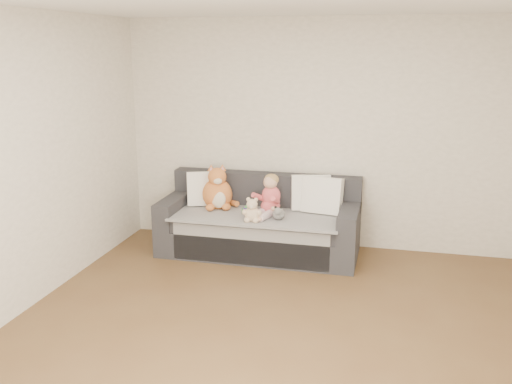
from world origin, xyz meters
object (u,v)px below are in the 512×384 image
sippy_cup (246,210)px  plush_cat (218,191)px  toddler (269,198)px  sofa (260,226)px  teddy_bear (252,212)px

sippy_cup → plush_cat: bearing=153.0°
toddler → sofa: bearing=168.6°
sofa → teddy_bear: size_ratio=8.23×
sofa → sippy_cup: bearing=-127.2°
sofa → teddy_bear: bearing=-89.7°
teddy_bear → plush_cat: bearing=137.1°
sofa → toddler: size_ratio=4.71×
plush_cat → sippy_cup: (0.39, -0.20, -0.14)m
teddy_bear → sippy_cup: teddy_bear is taller
toddler → teddy_bear: 0.33m
sofa → plush_cat: bearing=175.3°
toddler → teddy_bear: bearing=-90.0°
toddler → teddy_bear: size_ratio=1.75×
sofa → toddler: bearing=-33.1°
plush_cat → teddy_bear: bearing=-60.2°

